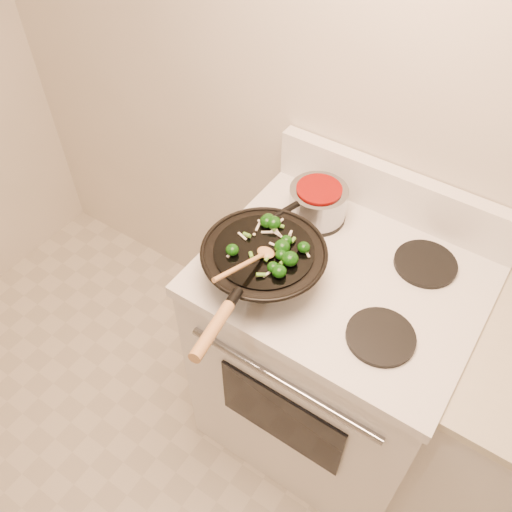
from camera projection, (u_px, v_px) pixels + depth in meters
The scene contains 5 objects.
stove at pixel (330, 355), 1.88m from camera, with size 0.78×0.67×1.08m.
wok at pixel (263, 263), 1.47m from camera, with size 0.34×0.57×0.17m.
stirfry at pixel (276, 244), 1.43m from camera, with size 0.21×0.22×0.04m.
wooden_spoon at pixel (252, 260), 1.37m from camera, with size 0.05×0.22×0.09m.
saucepan at pixel (317, 202), 1.64m from camera, with size 0.18×0.28×0.10m.
Camera 1 is at (0.30, 0.20, 2.10)m, focal length 38.00 mm.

